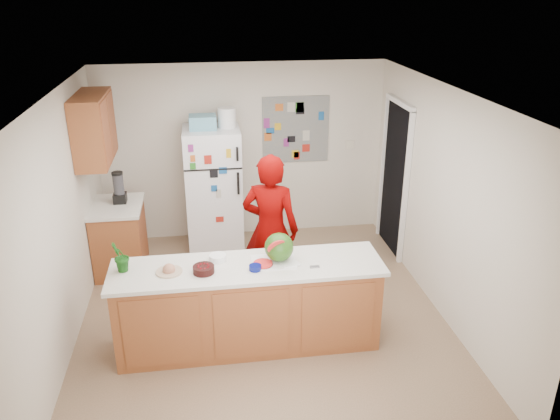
{
  "coord_description": "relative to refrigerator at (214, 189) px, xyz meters",
  "views": [
    {
      "loc": [
        -0.57,
        -5.21,
        3.49
      ],
      "look_at": [
        0.23,
        0.2,
        1.19
      ],
      "focal_mm": 35.0,
      "sensor_mm": 36.0,
      "label": 1
    }
  ],
  "objects": [
    {
      "name": "peninsula_top",
      "position": [
        0.25,
        -2.38,
        0.05
      ],
      "size": [
        2.68,
        0.7,
        0.04
      ],
      "primitive_type": "cube",
      "color": "silver",
      "rests_on": "peninsula_base"
    },
    {
      "name": "doorway",
      "position": [
        2.44,
        -0.43,
        0.17
      ],
      "size": [
        0.03,
        0.85,
        2.04
      ],
      "primitive_type": "cube",
      "color": "black",
      "rests_on": "ground"
    },
    {
      "name": "wall_right",
      "position": [
        2.46,
        -1.88,
        0.4
      ],
      "size": [
        0.02,
        4.5,
        2.5
      ],
      "primitive_type": "cube",
      "color": "beige",
      "rests_on": "ground"
    },
    {
      "name": "ceiling",
      "position": [
        0.45,
        -1.88,
        1.66
      ],
      "size": [
        4.0,
        4.5,
        0.02
      ],
      "primitive_type": "cube",
      "color": "white",
      "rests_on": "wall_back"
    },
    {
      "name": "paper_towel",
      "position": [
        0.66,
        -2.41,
        0.08
      ],
      "size": [
        0.21,
        0.2,
        0.02
      ],
      "primitive_type": "cube",
      "rotation": [
        0.0,
        0.0,
        0.3
      ],
      "color": "silver",
      "rests_on": "peninsula_top"
    },
    {
      "name": "side_counter_top",
      "position": [
        -1.24,
        -0.53,
        0.03
      ],
      "size": [
        0.64,
        0.84,
        0.04
      ],
      "primitive_type": "cube",
      "color": "silver",
      "rests_on": "side_counter_base"
    },
    {
      "name": "upper_cabinets",
      "position": [
        -1.37,
        -0.58,
        1.05
      ],
      "size": [
        0.35,
        1.0,
        0.8
      ],
      "primitive_type": "cube",
      "color": "brown",
      "rests_on": "wall_left"
    },
    {
      "name": "blender_appliance",
      "position": [
        -1.19,
        -0.45,
        0.24
      ],
      "size": [
        0.13,
        0.13,
        0.38
      ],
      "primitive_type": "cylinder",
      "color": "black",
      "rests_on": "side_counter_top"
    },
    {
      "name": "plate",
      "position": [
        -0.5,
        -2.41,
        0.08
      ],
      "size": [
        0.31,
        0.31,
        0.02
      ],
      "primitive_type": "cylinder",
      "rotation": [
        0.0,
        0.0,
        -0.27
      ],
      "color": "#BCAA90",
      "rests_on": "peninsula_top"
    },
    {
      "name": "watermelon",
      "position": [
        0.57,
        -2.33,
        0.23
      ],
      "size": [
        0.29,
        0.29,
        0.29
      ],
      "primitive_type": "sphere",
      "color": "#245A0F",
      "rests_on": "cutting_board"
    },
    {
      "name": "cobalt_bowl",
      "position": [
        0.32,
        -2.48,
        0.1
      ],
      "size": [
        0.16,
        0.16,
        0.05
      ],
      "primitive_type": "cylinder",
      "rotation": [
        0.0,
        0.0,
        -0.4
      ],
      "color": "#060D56",
      "rests_on": "peninsula_top"
    },
    {
      "name": "photo_collage",
      "position": [
        1.2,
        0.36,
        0.7
      ],
      "size": [
        0.95,
        0.01,
        0.95
      ],
      "primitive_type": "cube",
      "color": "slate",
      "rests_on": "wall_back"
    },
    {
      "name": "refrigerator",
      "position": [
        0.0,
        0.0,
        0.0
      ],
      "size": [
        0.75,
        0.7,
        1.7
      ],
      "primitive_type": "cube",
      "color": "silver",
      "rests_on": "floor"
    },
    {
      "name": "watermelon_slice",
      "position": [
        0.4,
        -2.4,
        0.09
      ],
      "size": [
        0.19,
        0.19,
        0.02
      ],
      "primitive_type": "cylinder",
      "color": "#DB3747",
      "rests_on": "cutting_board"
    },
    {
      "name": "potted_plant",
      "position": [
        -0.95,
        -2.33,
        0.23
      ],
      "size": [
        0.2,
        0.22,
        0.32
      ],
      "primitive_type": "imported",
      "rotation": [
        0.0,
        0.0,
        4.27
      ],
      "color": "#13490E",
      "rests_on": "peninsula_top"
    },
    {
      "name": "wall_back",
      "position": [
        0.45,
        0.38,
        0.4
      ],
      "size": [
        4.0,
        0.02,
        2.5
      ],
      "primitive_type": "cube",
      "color": "beige",
      "rests_on": "ground"
    },
    {
      "name": "side_counter_base",
      "position": [
        -1.24,
        -0.53,
        -0.42
      ],
      "size": [
        0.6,
        0.8,
        0.86
      ],
      "primitive_type": "cube",
      "color": "brown",
      "rests_on": "floor"
    },
    {
      "name": "peninsula_base",
      "position": [
        0.25,
        -2.38,
        -0.41
      ],
      "size": [
        2.6,
        0.62,
        0.88
      ],
      "primitive_type": "cube",
      "color": "brown",
      "rests_on": "floor"
    },
    {
      "name": "wall_left",
      "position": [
        -1.56,
        -1.88,
        0.4
      ],
      "size": [
        0.02,
        4.5,
        2.5
      ],
      "primitive_type": "cube",
      "color": "beige",
      "rests_on": "ground"
    },
    {
      "name": "white_bowl",
      "position": [
        -0.03,
        -2.23,
        0.1
      ],
      "size": [
        0.2,
        0.2,
        0.06
      ],
      "primitive_type": "cylinder",
      "rotation": [
        0.0,
        0.0,
        0.18
      ],
      "color": "white",
      "rests_on": "peninsula_top"
    },
    {
      "name": "cutting_board",
      "position": [
        0.51,
        -2.35,
        0.08
      ],
      "size": [
        0.46,
        0.35,
        0.01
      ],
      "primitive_type": "cube",
      "rotation": [
        0.0,
        0.0,
        -0.05
      ],
      "color": "silver",
      "rests_on": "peninsula_top"
    },
    {
      "name": "keys",
      "position": [
        0.89,
        -2.51,
        0.08
      ],
      "size": [
        0.09,
        0.04,
        0.01
      ],
      "primitive_type": "cube",
      "rotation": [
        0.0,
        0.0,
        -0.01
      ],
      "color": "gray",
      "rests_on": "peninsula_top"
    },
    {
      "name": "person",
      "position": [
        0.59,
        -1.52,
        0.04
      ],
      "size": [
        0.76,
        0.62,
        1.78
      ],
      "primitive_type": "imported",
      "rotation": [
        0.0,
        0.0,
        2.79
      ],
      "color": "#5F0000",
      "rests_on": "floor"
    },
    {
      "name": "cherry_bowl",
      "position": [
        -0.18,
        -2.46,
        0.11
      ],
      "size": [
        0.26,
        0.26,
        0.07
      ],
      "primitive_type": "cylinder",
      "rotation": [
        0.0,
        0.0,
        0.35
      ],
      "color": "black",
      "rests_on": "peninsula_top"
    },
    {
      "name": "fridge_top_bin",
      "position": [
        -0.1,
        0.0,
        0.94
      ],
      "size": [
        0.35,
        0.28,
        0.18
      ],
      "primitive_type": "cube",
      "color": "#5999B2",
      "rests_on": "refrigerator"
    },
    {
      "name": "floor",
      "position": [
        0.45,
        -1.88,
        -0.86
      ],
      "size": [
        4.0,
        4.5,
        0.02
      ],
      "primitive_type": "cube",
      "color": "brown",
      "rests_on": "ground"
    }
  ]
}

